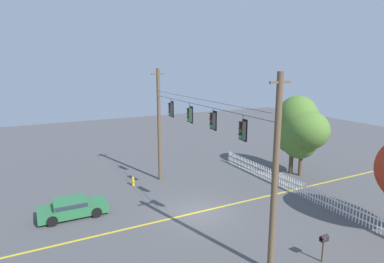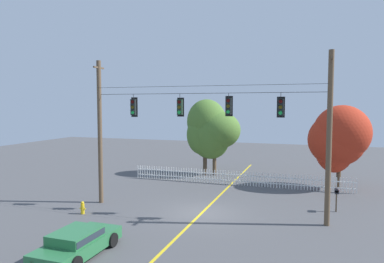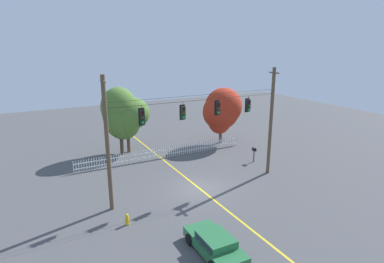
{
  "view_description": "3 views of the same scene",
  "coord_description": "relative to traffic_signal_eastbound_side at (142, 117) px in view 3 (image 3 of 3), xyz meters",
  "views": [
    {
      "loc": [
        17.24,
        -9.43,
        9.49
      ],
      "look_at": [
        -0.85,
        -0.11,
        5.27
      ],
      "focal_mm": 30.08,
      "sensor_mm": 36.0,
      "label": 1
    },
    {
      "loc": [
        6.03,
        -19.7,
        6.38
      ],
      "look_at": [
        -0.42,
        -0.61,
        4.88
      ],
      "focal_mm": 33.06,
      "sensor_mm": 36.0,
      "label": 2
    },
    {
      "loc": [
        -11.37,
        -20.28,
        11.03
      ],
      "look_at": [
        -0.72,
        -0.12,
        4.8
      ],
      "focal_mm": 29.95,
      "sensor_mm": 36.0,
      "label": 3
    }
  ],
  "objects": [
    {
      "name": "fire_hydrant",
      "position": [
        -2.11,
        -2.48,
        -5.9
      ],
      "size": [
        0.38,
        0.22,
        0.75
      ],
      "color": "gold",
      "rests_on": "ground"
    },
    {
      "name": "traffic_signal_northbound_secondary",
      "position": [
        3.09,
        -0.0,
        0.01
      ],
      "size": [
        0.43,
        0.38,
        1.37
      ],
      "color": "black"
    },
    {
      "name": "white_picket_fence",
      "position": [
        4.95,
        7.86,
        -5.7
      ],
      "size": [
        17.63,
        0.06,
        1.12
      ],
      "color": "white",
      "rests_on": "ground"
    },
    {
      "name": "traffic_signal_eastbound_side",
      "position": [
        0.0,
        0.0,
        0.0
      ],
      "size": [
        0.43,
        0.38,
        1.42
      ],
      "color": "black"
    },
    {
      "name": "autumn_maple_mid",
      "position": [
        2.17,
        11.14,
        -2.52
      ],
      "size": [
        4.41,
        3.6,
        5.87
      ],
      "color": "brown",
      "rests_on": "ground"
    },
    {
      "name": "traffic_signal_westbound_side",
      "position": [
        6.04,
        -0.0,
        0.07
      ],
      "size": [
        0.43,
        0.38,
        1.32
      ],
      "color": "black"
    },
    {
      "name": "autumn_maple_near_fence",
      "position": [
        1.26,
        11.2,
        -1.79
      ],
      "size": [
        3.61,
        3.49,
        6.93
      ],
      "color": "#473828",
      "rests_on": "ground"
    },
    {
      "name": "ground",
      "position": [
        4.48,
        -0.01,
        -6.27
      ],
      "size": [
        80.0,
        80.0,
        0.0
      ],
      "primitive_type": "plane",
      "color": "#4C4C4F"
    },
    {
      "name": "lane_centerline_stripe",
      "position": [
        4.48,
        -0.01,
        -6.26
      ],
      "size": [
        0.16,
        36.0,
        0.01
      ],
      "primitive_type": "cube",
      "color": "gold",
      "rests_on": "ground"
    },
    {
      "name": "traffic_signal_southbound_primary",
      "position": [
        8.93,
        -0.0,
        0.02
      ],
      "size": [
        0.43,
        0.38,
        1.36
      ],
      "color": "black"
    },
    {
      "name": "autumn_oak_far_east",
      "position": [
        12.5,
        9.27,
        -2.39
      ],
      "size": [
        4.59,
        4.03,
        6.4
      ],
      "color": "brown",
      "rests_on": "ground"
    },
    {
      "name": "roadside_mailbox",
      "position": [
        12.05,
        2.75,
        -5.1
      ],
      "size": [
        0.25,
        0.44,
        1.43
      ],
      "color": "brown",
      "rests_on": "ground"
    },
    {
      "name": "parked_car",
      "position": [
        1.27,
        -7.5,
        -5.66
      ],
      "size": [
        1.98,
        4.22,
        1.15
      ],
      "color": "#286B3D",
      "rests_on": "ground"
    },
    {
      "name": "signal_support_span",
      "position": [
        4.48,
        -0.01,
        -1.57
      ],
      "size": [
        14.16,
        1.1,
        9.24
      ],
      "color": "brown",
      "rests_on": "ground"
    }
  ]
}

